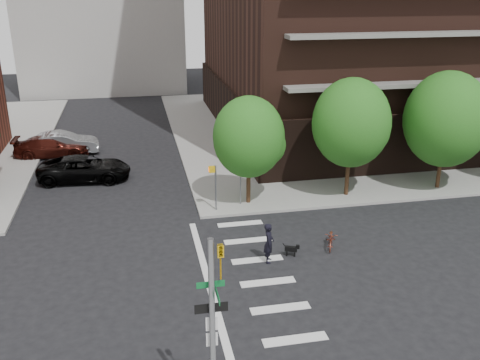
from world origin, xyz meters
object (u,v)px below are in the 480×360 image
(traffic_signal, at_px, (214,353))
(dog_walker, at_px, (269,243))
(parked_car_silver, at_px, (63,143))
(parked_car_black, at_px, (85,169))
(scooter, at_px, (331,239))
(parked_car_maroon, at_px, (52,147))

(traffic_signal, xyz_separation_m, dog_walker, (3.95, 9.25, -1.74))
(parked_car_silver, bearing_deg, parked_car_black, -165.18)
(traffic_signal, xyz_separation_m, scooter, (7.28, 10.04, -2.26))
(scooter, bearing_deg, dog_walker, -144.04)
(scooter, xyz_separation_m, dog_walker, (-3.33, -0.79, 0.51))
(parked_car_black, xyz_separation_m, dog_walker, (8.98, -12.74, 0.15))
(traffic_signal, distance_m, parked_car_maroon, 28.73)
(parked_car_silver, relative_size, scooter, 3.06)
(parked_car_maroon, bearing_deg, scooter, -137.23)
(parked_car_maroon, distance_m, parked_car_silver, 0.85)
(parked_car_black, bearing_deg, parked_car_maroon, 30.83)
(parked_car_silver, distance_m, scooter, 22.97)
(parked_car_black, height_order, parked_car_maroon, parked_car_black)
(parked_car_black, height_order, dog_walker, dog_walker)
(parked_car_silver, relative_size, dog_walker, 2.69)
(parked_car_black, xyz_separation_m, parked_car_silver, (-1.96, 6.04, 0.05))
(parked_car_silver, height_order, dog_walker, dog_walker)
(parked_car_maroon, bearing_deg, traffic_signal, -162.11)
(parked_car_silver, xyz_separation_m, scooter, (14.28, -17.99, -0.41))
(traffic_signal, height_order, parked_car_silver, traffic_signal)
(traffic_signal, xyz_separation_m, parked_car_maroon, (-7.73, 27.60, -1.93))
(parked_car_black, bearing_deg, dog_walker, -139.67)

